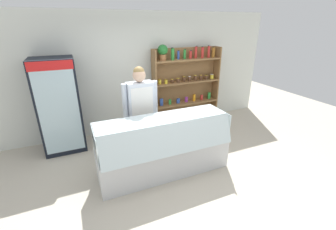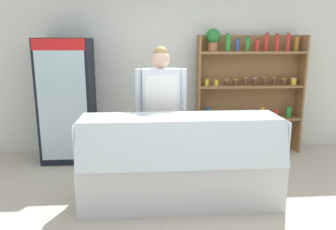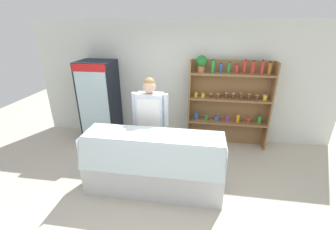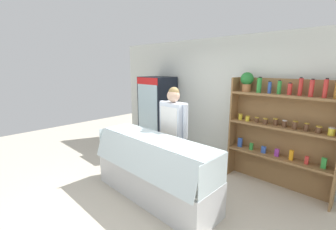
{
  "view_description": "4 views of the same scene",
  "coord_description": "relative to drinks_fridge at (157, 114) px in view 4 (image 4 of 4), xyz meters",
  "views": [
    {
      "loc": [
        -1.5,
        -2.96,
        2.44
      ],
      "look_at": [
        0.03,
        0.56,
        0.87
      ],
      "focal_mm": 24.0,
      "sensor_mm": 36.0,
      "label": 1
    },
    {
      "loc": [
        -0.63,
        -3.34,
        1.82
      ],
      "look_at": [
        -0.33,
        0.87,
        0.86
      ],
      "focal_mm": 35.0,
      "sensor_mm": 36.0,
      "label": 2
    },
    {
      "loc": [
        0.45,
        -2.89,
        2.64
      ],
      "look_at": [
        -0.08,
        0.63,
        1.15
      ],
      "focal_mm": 24.0,
      "sensor_mm": 36.0,
      "label": 3
    },
    {
      "loc": [
        2.24,
        -2.12,
        2.1
      ],
      "look_at": [
        -0.55,
        0.76,
        1.24
      ],
      "focal_mm": 24.0,
      "sensor_mm": 36.0,
      "label": 4
    }
  ],
  "objects": [
    {
      "name": "ground_plane",
      "position": [
        1.81,
        -1.67,
        -0.93
      ],
      "size": [
        12.0,
        12.0,
        0.0
      ],
      "primitive_type": "plane",
      "color": "beige"
    },
    {
      "name": "back_wall",
      "position": [
        1.81,
        0.44,
        0.42
      ],
      "size": [
        6.8,
        0.1,
        2.7
      ],
      "primitive_type": "cube",
      "color": "silver",
      "rests_on": "ground"
    },
    {
      "name": "drinks_fridge",
      "position": [
        0.0,
        0.0,
        0.0
      ],
      "size": [
        0.77,
        0.66,
        1.86
      ],
      "color": "black",
      "rests_on": "ground"
    },
    {
      "name": "shelving_unit",
      "position": [
        2.83,
        0.16,
        0.19
      ],
      "size": [
        1.72,
        0.29,
        2.01
      ],
      "color": "olive",
      "rests_on": "ground"
    },
    {
      "name": "deli_display_case",
      "position": [
        1.56,
        -1.55,
        -0.62
      ],
      "size": [
        2.23,
        0.74,
        1.01
      ],
      "color": "silver",
      "rests_on": "ground"
    },
    {
      "name": "shop_clerk",
      "position": [
        1.38,
        -0.91,
        0.12
      ],
      "size": [
        0.66,
        0.25,
        1.76
      ],
      "color": "#383D51",
      "rests_on": "ground"
    }
  ]
}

